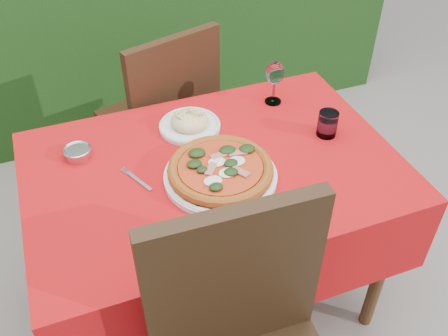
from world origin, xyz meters
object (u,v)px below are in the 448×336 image
object	(u,v)px
chair_far	(165,113)
pizza_plate	(220,171)
water_glass	(327,125)
wine_glass	(275,75)
steel_ramekin	(78,153)
fork	(139,181)
pasta_plate	(190,123)

from	to	relation	value
chair_far	pizza_plate	xyz separation A→B (m)	(0.01, -0.71, 0.23)
water_glass	wine_glass	bearing A→B (deg)	108.86
chair_far	pizza_plate	size ratio (longest dim) A/B	2.27
steel_ramekin	wine_glass	bearing A→B (deg)	5.43
wine_glass	pizza_plate	bearing A→B (deg)	-135.15
chair_far	pizza_plate	distance (m)	0.75
steel_ramekin	fork	bearing A→B (deg)	-50.32
pizza_plate	fork	world-z (taller)	pizza_plate
water_glass	wine_glass	xyz separation A→B (m)	(-0.09, 0.26, 0.08)
wine_glass	steel_ramekin	world-z (taller)	wine_glass
wine_glass	fork	size ratio (longest dim) A/B	1.08
water_glass	steel_ramekin	size ratio (longest dim) A/B	1.07
wine_glass	fork	distance (m)	0.68
chair_far	pasta_plate	world-z (taller)	chair_far
pasta_plate	fork	xyz separation A→B (m)	(-0.25, -0.23, -0.02)
pizza_plate	water_glass	bearing A→B (deg)	11.40
pasta_plate	water_glass	distance (m)	0.50
fork	steel_ramekin	distance (m)	0.26
pizza_plate	pasta_plate	world-z (taller)	pizza_plate
water_glass	steel_ramekin	distance (m)	0.89
water_glass	wine_glass	world-z (taller)	wine_glass
pizza_plate	fork	distance (m)	0.27
chair_far	pasta_plate	bearing A→B (deg)	72.94
fork	steel_ramekin	size ratio (longest dim) A/B	1.86
pizza_plate	steel_ramekin	xyz separation A→B (m)	(-0.42, 0.28, -0.02)
wine_glass	fork	xyz separation A→B (m)	(-0.61, -0.27, -0.12)
chair_far	steel_ramekin	xyz separation A→B (m)	(-0.41, -0.43, 0.21)
chair_far	fork	distance (m)	0.71
fork	steel_ramekin	bearing A→B (deg)	104.82
chair_far	fork	xyz separation A→B (m)	(-0.25, -0.63, 0.20)
wine_glass	steel_ramekin	distance (m)	0.79
pizza_plate	wine_glass	xyz separation A→B (m)	(0.36, 0.35, 0.09)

